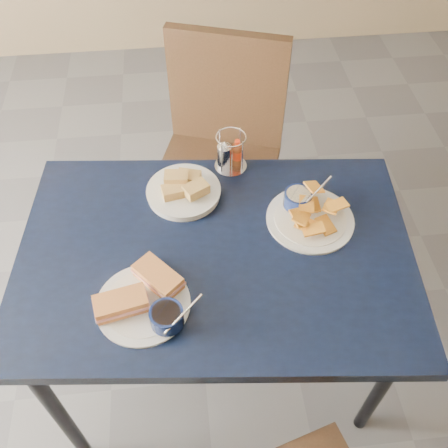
{
  "coord_description": "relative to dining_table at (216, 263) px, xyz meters",
  "views": [
    {
      "loc": [
        -0.01,
        -0.8,
        1.94
      ],
      "look_at": [
        0.09,
        0.13,
        0.82
      ],
      "focal_mm": 40.0,
      "sensor_mm": 36.0,
      "label": 1
    }
  ],
  "objects": [
    {
      "name": "chair_far",
      "position": [
        0.06,
        0.68,
        -0.11
      ],
      "size": [
        0.59,
        0.59,
        1.0
      ],
      "color": "black",
      "rests_on": "ground"
    },
    {
      "name": "plantain_plate",
      "position": [
        0.3,
        0.1,
        0.09
      ],
      "size": [
        0.27,
        0.27,
        0.12
      ],
      "color": "white",
      "rests_on": "dining_table"
    },
    {
      "name": "sandwich_plate",
      "position": [
        -0.2,
        -0.16,
        0.09
      ],
      "size": [
        0.3,
        0.27,
        0.12
      ],
      "color": "white",
      "rests_on": "dining_table"
    },
    {
      "name": "condiment_caddy",
      "position": [
        0.08,
        0.35,
        0.12
      ],
      "size": [
        0.11,
        0.11,
        0.14
      ],
      "color": "silver",
      "rests_on": "dining_table"
    },
    {
      "name": "ground",
      "position": [
        -0.06,
        -0.09,
        -0.68
      ],
      "size": [
        6.0,
        6.0,
        0.0
      ],
      "primitive_type": "plane",
      "color": "#4F4F54",
      "rests_on": "ground"
    },
    {
      "name": "bread_basket",
      "position": [
        -0.08,
        0.24,
        0.09
      ],
      "size": [
        0.24,
        0.24,
        0.07
      ],
      "color": "white",
      "rests_on": "dining_table"
    },
    {
      "name": "dining_table",
      "position": [
        0.0,
        0.0,
        0.0
      ],
      "size": [
        1.25,
        0.9,
        0.75
      ],
      "color": "black",
      "rests_on": "ground"
    }
  ]
}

